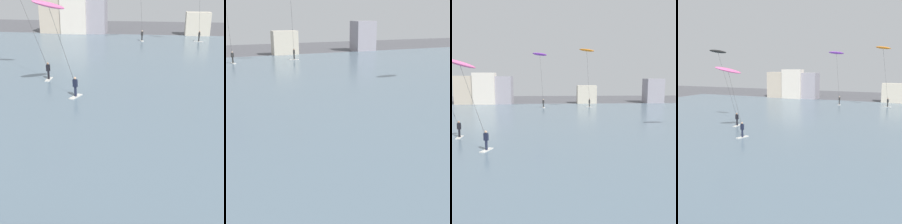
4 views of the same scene
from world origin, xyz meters
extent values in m
cube|color=slate|center=(0.00, 30.68, 0.05)|extent=(84.00, 52.00, 0.10)
cube|color=#B7A893|center=(-19.49, 57.57, 3.06)|extent=(4.85, 3.70, 6.13)
cube|color=beige|center=(-15.62, 56.66, 3.39)|extent=(4.62, 2.49, 6.77)
cube|color=gray|center=(-12.39, 57.75, 3.01)|extent=(4.85, 3.59, 6.01)
cube|color=beige|center=(6.32, 57.38, 2.01)|extent=(4.19, 2.54, 4.02)
cube|color=silver|center=(-10.49, 25.54, 0.13)|extent=(0.50, 1.42, 0.06)
cylinder|color=black|center=(-10.49, 25.54, 0.55)|extent=(0.20, 0.20, 0.78)
cube|color=black|center=(-10.49, 25.54, 1.24)|extent=(0.35, 0.23, 0.60)
sphere|color=#9E7051|center=(-10.49, 25.54, 1.65)|extent=(0.20, 0.20, 0.20)
cylinder|color=#333333|center=(-12.05, 25.97, 5.19)|extent=(3.15, 0.88, 8.02)
cube|color=silver|center=(-2.97, 49.62, 0.13)|extent=(0.74, 1.46, 0.06)
cylinder|color=black|center=(-2.97, 49.62, 0.55)|extent=(0.20, 0.20, 0.78)
cube|color=black|center=(-2.97, 49.62, 1.24)|extent=(0.38, 0.29, 0.60)
sphere|color=beige|center=(-2.97, 49.62, 1.65)|extent=(0.20, 0.20, 0.20)
cylinder|color=#333333|center=(-3.21, 48.87, 5.49)|extent=(0.51, 1.54, 8.61)
cube|color=silver|center=(-6.75, 20.87, 0.13)|extent=(0.87, 1.47, 0.06)
cylinder|color=#191E33|center=(-6.75, 20.87, 0.55)|extent=(0.20, 0.20, 0.78)
cube|color=#191E33|center=(-6.75, 20.87, 1.24)|extent=(0.39, 0.32, 0.60)
sphere|color=tan|center=(-6.75, 20.87, 1.65)|extent=(0.20, 0.20, 0.20)
cylinder|color=#333333|center=(-7.74, 21.21, 4.06)|extent=(2.01, 0.73, 5.75)
ellipsoid|color=pink|center=(-8.74, 21.56, 7.08)|extent=(2.58, 2.66, 1.16)
cube|color=silver|center=(5.89, 49.99, 0.13)|extent=(1.46, 0.94, 0.06)
cylinder|color=black|center=(5.89, 49.99, 0.55)|extent=(0.20, 0.20, 0.78)
cube|color=black|center=(5.89, 49.99, 1.24)|extent=(0.33, 0.40, 0.60)
sphere|color=#9E7051|center=(5.89, 49.99, 1.65)|extent=(0.20, 0.20, 0.20)
cylinder|color=#333333|center=(5.37, 48.44, 5.81)|extent=(1.09, 3.13, 9.25)
camera|label=1|loc=(-0.46, -3.56, 8.52)|focal=52.98mm
camera|label=2|loc=(-6.80, 2.78, 6.58)|focal=51.51mm
camera|label=3|loc=(-1.50, 0.00, 6.10)|focal=42.01mm
camera|label=4|loc=(8.75, -3.25, 7.48)|focal=44.38mm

